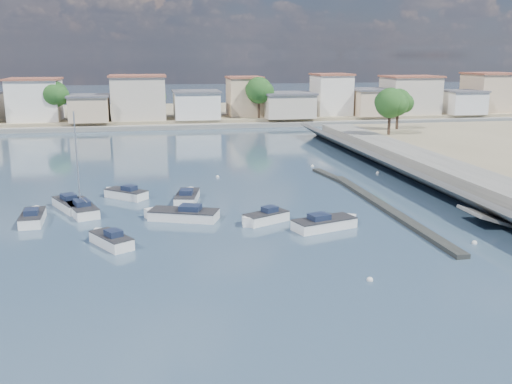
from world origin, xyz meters
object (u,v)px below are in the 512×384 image
motorboat_b (188,197)px  motorboat_f (124,194)px  motorboat_c (180,215)px  motorboat_h (327,224)px  motorboat_a (110,240)px  motorboat_e (33,218)px  motorboat_g (72,206)px  motorboat_d (264,218)px  sailboat (80,208)px

motorboat_b → motorboat_f: bearing=158.3°
motorboat_c → motorboat_b: bearing=80.4°
motorboat_h → motorboat_a: bearing=-176.4°
motorboat_a → motorboat_f: same height
motorboat_e → motorboat_g: 4.29m
motorboat_e → motorboat_h: size_ratio=0.85×
motorboat_c → motorboat_f: (-4.85, 8.45, -0.00)m
motorboat_b → motorboat_e: (-12.99, -4.62, 0.00)m
motorboat_d → sailboat: bearing=157.7°
motorboat_a → motorboat_e: same height
motorboat_e → motorboat_g: bearing=51.4°
motorboat_a → motorboat_f: (0.55, 14.20, -0.00)m
motorboat_c → sailboat: sailboat is taller
motorboat_d → motorboat_f: (-11.50, 10.75, 0.00)m
motorboat_h → sailboat: size_ratio=0.63×
motorboat_b → motorboat_f: same height
motorboat_d → motorboat_e: same height
motorboat_c → motorboat_h: (11.26, -4.70, -0.00)m
motorboat_b → motorboat_f: 6.33m
motorboat_f → sailboat: sailboat is taller
motorboat_e → sailboat: sailboat is taller
motorboat_f → motorboat_a: bearing=-92.2°
motorboat_e → motorboat_f: size_ratio=1.14×
motorboat_a → motorboat_f: bearing=87.8°
motorboat_c → motorboat_g: 10.47m
motorboat_a → motorboat_d: same height
motorboat_d → sailboat: 16.38m
motorboat_c → motorboat_d: (6.66, -2.29, -0.00)m
motorboat_h → motorboat_d: bearing=152.4°
motorboat_b → motorboat_g: bearing=-173.0°
motorboat_f → sailboat: 5.83m
motorboat_b → sailboat: 9.78m
motorboat_h → motorboat_f: bearing=140.8°
motorboat_a → motorboat_d: size_ratio=1.02×
motorboat_e → sailboat: 4.21m
motorboat_h → motorboat_e: bearing=165.0°
motorboat_c → motorboat_e: bearing=172.9°
motorboat_g → motorboat_h: 22.66m
sailboat → motorboat_f: bearing=51.2°
sailboat → motorboat_h: bearing=-23.6°
motorboat_d → motorboat_a: bearing=-164.0°
motorboat_b → motorboat_d: (5.62, -8.41, -0.00)m
motorboat_g → motorboat_h: same height
motorboat_g → sailboat: size_ratio=0.58×
sailboat → motorboat_d: bearing=-22.3°
motorboat_g → motorboat_c: bearing=-27.6°
motorboat_c → motorboat_h: bearing=-22.7°
motorboat_d → motorboat_g: 17.47m
motorboat_e → motorboat_c: bearing=-7.1°
motorboat_e → motorboat_f: bearing=44.4°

